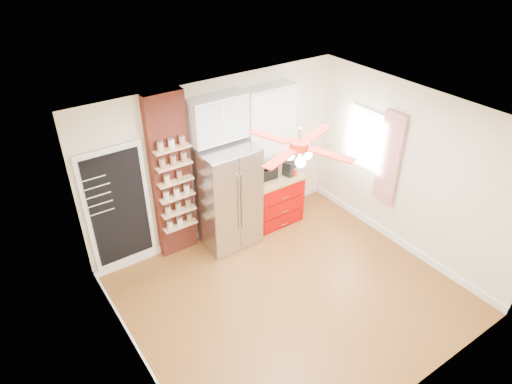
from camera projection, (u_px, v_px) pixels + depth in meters
floor at (291, 295)px, 6.66m from camera, size 4.50×4.50×0.00m
ceiling at (301, 124)px, 5.23m from camera, size 4.50×4.50×0.00m
wall_back at (217, 161)px, 7.34m from camera, size 4.50×0.02×2.70m
wall_front at (421, 316)px, 4.55m from camera, size 4.50×0.02×2.70m
wall_left at (131, 290)px, 4.85m from camera, size 0.02×4.00×2.70m
wall_right at (409, 172)px, 7.03m from camera, size 0.02×4.00×2.70m
chalkboard at (118, 208)px, 6.62m from camera, size 0.95×0.05×1.95m
brick_pillar at (171, 178)px, 6.87m from camera, size 0.60×0.16×2.70m
fridge at (228, 197)px, 7.30m from camera, size 0.90×0.70×1.75m
upper_glass_cabinet at (218, 118)px, 6.77m from camera, size 0.90×0.35×0.70m
red_cabinet at (274, 199)px, 8.03m from camera, size 0.94×0.64×0.90m
upper_shelf_unit at (269, 120)px, 7.40m from camera, size 0.90×0.30×1.15m
window at (367, 140)px, 7.54m from camera, size 0.04×0.75×1.05m
curtain at (389, 158)px, 7.18m from camera, size 0.06×0.40×1.55m
ceiling_fan at (299, 146)px, 5.37m from camera, size 1.40×1.40×0.44m
toaster_oven at (264, 173)px, 7.70m from camera, size 0.40×0.28×0.21m
coffee_maker at (289, 169)px, 7.77m from camera, size 0.19×0.21×0.26m
canister_left at (294, 172)px, 7.80m from camera, size 0.10×0.10×0.13m
canister_right at (292, 167)px, 7.93m from camera, size 0.11×0.11×0.14m
pantry_jar_oats at (167, 179)px, 6.65m from camera, size 0.10×0.10×0.14m
pantry_jar_beans at (179, 175)px, 6.76m from camera, size 0.10×0.10×0.12m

